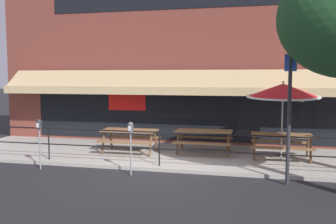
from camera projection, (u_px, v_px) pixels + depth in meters
ground_plane at (157, 172)px, 10.26m from camera, size 120.00×120.00×0.00m
patio_deck at (172, 155)px, 12.19m from camera, size 15.00×4.00×0.10m
restaurant_building at (186, 37)px, 13.97m from camera, size 15.00×1.60×8.22m
patio_railing at (159, 141)px, 10.47m from camera, size 13.84×0.04×0.97m
picnic_table_left at (130, 134)px, 12.29m from camera, size 1.80×1.42×0.76m
picnic_table_centre at (204, 135)px, 12.13m from camera, size 1.80×1.42×0.76m
picnic_table_right at (281, 139)px, 11.32m from camera, size 1.80×1.42×0.76m
patio_umbrella_right at (283, 91)px, 11.12m from camera, size 2.14×2.14×2.38m
parking_meter_near at (39, 129)px, 10.44m from camera, size 0.15×0.16×1.42m
parking_meter_far at (131, 132)px, 9.81m from camera, size 0.15×0.16×1.42m
street_sign_pole at (290, 98)px, 8.85m from camera, size 0.28×0.09×4.07m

